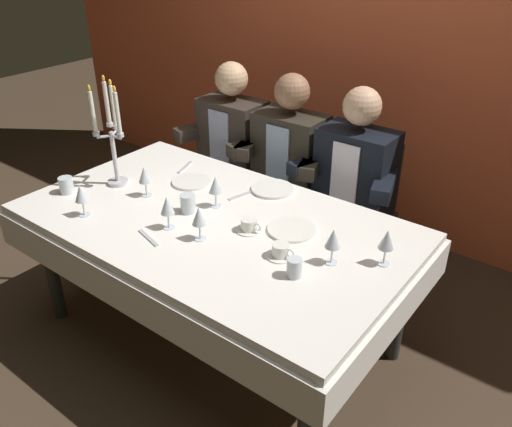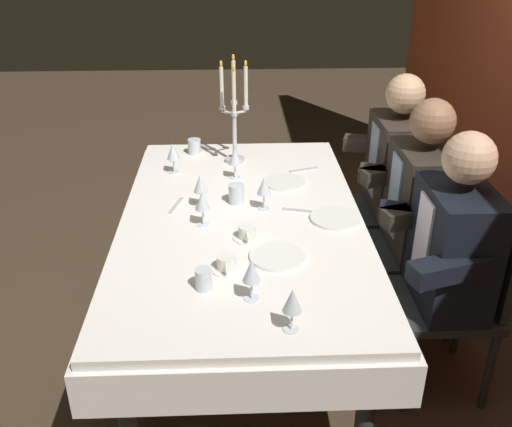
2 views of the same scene
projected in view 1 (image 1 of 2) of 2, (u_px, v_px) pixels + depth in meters
ground_plane at (219, 335)px, 2.90m from camera, size 12.00×12.00×0.00m
back_wall at (380, 35)px, 3.39m from camera, size 6.00×0.12×2.70m
dining_table at (214, 240)px, 2.59m from camera, size 1.94×1.14×0.74m
candelabra at (112, 138)px, 2.74m from camera, size 0.15×0.17×0.60m
dinner_plate_0 at (192, 182)px, 2.88m from camera, size 0.22×0.22×0.01m
dinner_plate_1 at (273, 189)px, 2.80m from camera, size 0.23×0.23×0.01m
dinner_plate_2 at (292, 230)px, 2.44m from camera, size 0.23×0.23×0.01m
wine_glass_0 at (145, 175)px, 2.69m from camera, size 0.07×0.07×0.16m
wine_glass_1 at (215, 186)px, 2.59m from camera, size 0.07×0.07×0.16m
wine_glass_2 at (387, 241)px, 2.15m from camera, size 0.07×0.07×0.16m
wine_glass_3 at (81, 194)px, 2.51m from camera, size 0.07×0.07×0.16m
wine_glass_4 at (333, 240)px, 2.16m from camera, size 0.07×0.07×0.16m
wine_glass_5 at (167, 206)px, 2.41m from camera, size 0.07×0.07×0.16m
wine_glass_6 at (199, 217)px, 2.32m from camera, size 0.07×0.07×0.16m
water_tumbler_0 at (66, 185)px, 2.76m from camera, size 0.07×0.07×0.09m
water_tumbler_1 at (294, 268)px, 2.11m from camera, size 0.06×0.06×0.08m
water_tumbler_2 at (188, 203)px, 2.57m from camera, size 0.07×0.07×0.09m
coffee_cup_0 at (249, 225)px, 2.43m from camera, size 0.13×0.12×0.06m
coffee_cup_1 at (281, 251)px, 2.24m from camera, size 0.13×0.12×0.06m
spoon_0 at (148, 238)px, 2.38m from camera, size 0.17×0.06×0.01m
knife_1 at (243, 194)px, 2.75m from camera, size 0.07×0.19×0.01m
fork_2 at (185, 167)px, 3.05m from camera, size 0.07×0.17×0.01m
seated_diner_0 at (233, 139)px, 3.47m from camera, size 0.63×0.48×1.24m
seated_diner_1 at (290, 155)px, 3.23m from camera, size 0.63×0.48×1.24m
seated_diner_2 at (356, 174)px, 2.99m from camera, size 0.63×0.48×1.24m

